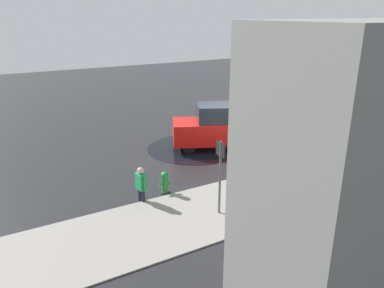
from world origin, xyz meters
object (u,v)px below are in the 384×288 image
sign_post (220,167)px  pedestrian (141,183)px  fire_hydrant (165,183)px  delivery_truck (336,113)px  moving_hatchback (218,126)px

sign_post → pedestrian: bearing=-47.7°
fire_hydrant → sign_post: 2.57m
delivery_truck → sign_post: bearing=19.8°
fire_hydrant → sign_post: size_ratio=0.33×
fire_hydrant → pedestrian: pedestrian is taller
pedestrian → moving_hatchback: bearing=-148.1°
moving_hatchback → fire_hydrant: 5.19m
moving_hatchback → delivery_truck: bearing=160.9°
pedestrian → sign_post: size_ratio=0.51×
moving_hatchback → pedestrian: moving_hatchback is taller
fire_hydrant → moving_hatchback: bearing=-144.1°
moving_hatchback → sign_post: 6.15m
pedestrian → sign_post: 2.80m
moving_hatchback → fire_hydrant: (4.17, 3.02, -0.63)m
sign_post → delivery_truck: bearing=-160.2°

